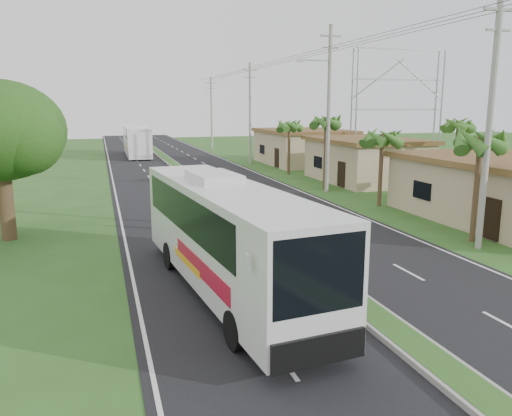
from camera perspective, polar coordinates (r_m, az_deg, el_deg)
name	(u,v)px	position (r m, az deg, el deg)	size (l,w,h in m)	color
ground	(325,282)	(18.58, 7.93, -8.35)	(180.00, 180.00, 0.00)	#2F521E
road_asphalt	(210,193)	(37.09, -5.29, 1.72)	(14.00, 160.00, 0.02)	black
median_strip	(210,192)	(37.07, -5.29, 1.86)	(1.20, 160.00, 0.18)	gray
lane_edge_left	(116,198)	(36.32, -15.68, 1.11)	(0.12, 160.00, 0.01)	silver
lane_edge_right	(294,189)	(39.01, 4.39, 2.20)	(0.12, 160.00, 0.01)	silver
shop_near	(511,190)	(30.97, 27.13, 1.88)	(8.60, 12.60, 3.52)	tan
shop_mid	(366,160)	(43.71, 12.41, 5.43)	(7.60, 10.60, 3.67)	tan
shop_far	(302,147)	(56.24, 5.33, 7.01)	(8.60, 11.60, 3.82)	tan
palm_verge_a	(481,141)	(25.08, 24.28, 6.99)	(2.40, 2.40, 5.45)	#473321
palm_verge_b	(382,138)	(32.59, 14.23, 7.78)	(2.40, 2.40, 5.05)	#473321
palm_verge_c	(326,122)	(38.44, 8.01, 9.67)	(2.40, 2.40, 5.85)	#473321
palm_verge_d	(289,126)	(46.93, 3.82, 9.36)	(2.40, 2.40, 5.25)	#473321
palm_behind_shop	(458,126)	(39.71, 22.12, 8.72)	(2.40, 2.40, 5.65)	#473321
utility_pole_a	(490,121)	(23.96, 25.14, 8.99)	(1.60, 0.28, 11.00)	gray
utility_pole_b	(328,107)	(37.38, 8.26, 11.35)	(3.20, 0.28, 12.00)	gray
utility_pole_c	(250,112)	(56.12, -0.68, 10.88)	(1.60, 0.28, 11.00)	gray
utility_pole_d	(211,113)	(75.50, -5.11, 10.80)	(1.60, 0.28, 10.50)	gray
billboard_lattice	(398,101)	(54.49, 15.89, 11.64)	(10.18, 1.18, 12.07)	gray
coach_bus_main	(226,230)	(16.80, -3.50, -2.54)	(3.81, 12.59, 4.01)	silver
coach_bus_far	(137,140)	(66.76, -13.48, 7.61)	(2.91, 12.87, 3.74)	white
motorcyclist	(222,216)	(24.69, -3.87, -0.95)	(1.59, 0.65, 2.44)	black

